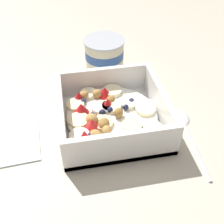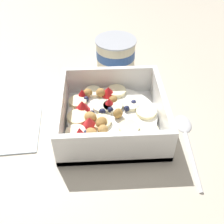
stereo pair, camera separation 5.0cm
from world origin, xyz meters
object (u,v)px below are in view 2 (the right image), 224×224
object	(u,v)px
fruit_bowl	(110,115)
spoon	(186,133)
folded_napkin	(7,129)
yogurt_cup	(117,53)

from	to	relation	value
fruit_bowl	spoon	world-z (taller)	fruit_bowl
folded_napkin	spoon	bearing A→B (deg)	-4.92
fruit_bowl	yogurt_cup	world-z (taller)	yogurt_cup
fruit_bowl	spoon	distance (m)	0.14
fruit_bowl	folded_napkin	size ratio (longest dim) A/B	1.60
yogurt_cup	folded_napkin	bearing A→B (deg)	-136.71
yogurt_cup	folded_napkin	world-z (taller)	yogurt_cup
spoon	folded_napkin	distance (m)	0.33
yogurt_cup	spoon	bearing A→B (deg)	-64.45
spoon	yogurt_cup	xyz separation A→B (m)	(-0.11, 0.24, 0.03)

